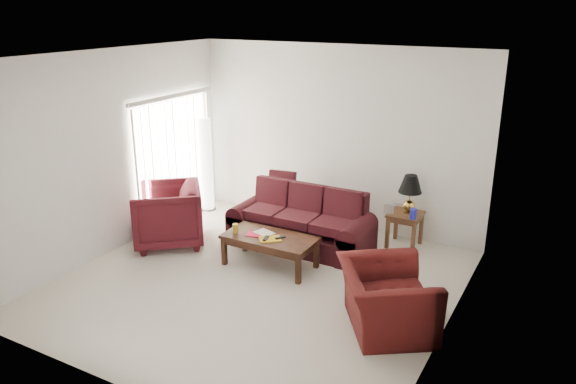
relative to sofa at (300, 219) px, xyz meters
The scene contains 19 objects.
floor 1.43m from the sofa, 87.53° to the right, with size 5.00×5.00×0.00m, color beige.
blinds 2.45m from the sofa, behind, with size 0.10×2.00×2.16m, color silver.
sofa is the anchor object (origin of this frame).
throw_pillow 0.99m from the sofa, 136.78° to the left, with size 0.45×0.13×0.45m, color black.
end_table 1.62m from the sofa, 29.61° to the left, with size 0.50×0.50×0.54m, color #473118, non-canonical shape.
table_lamp 1.71m from the sofa, 30.08° to the left, with size 0.36×0.36×0.60m, color #B48A38, non-canonical shape.
clock 1.36m from the sofa, 29.19° to the left, with size 0.15×0.05×0.15m, color #B2B2B6.
blue_canister 1.70m from the sofa, 21.35° to the left, with size 0.10×0.10×0.16m, color #191CA4.
picture_frame 1.57m from the sofa, 37.69° to the left, with size 0.13×0.02×0.16m, color silver.
floor_lamp 2.38m from the sofa, 164.14° to the left, with size 0.28×0.28×1.71m, color white, non-canonical shape.
armchair_left 2.08m from the sofa, 154.14° to the right, with size 1.02×1.05×0.95m, color #3D0E14.
armchair_right 2.49m from the sofa, 38.95° to the right, with size 1.15×1.00×0.75m, color #3F0F0E.
coffee_table 0.86m from the sofa, 93.98° to the right, with size 1.32×0.66×0.46m, color black, non-canonical shape.
magazine_red 0.91m from the sofa, 106.88° to the right, with size 0.25×0.19×0.01m, color red.
magazine_white 0.79m from the sofa, 103.48° to the right, with size 0.27×0.20×0.02m, color white.
magazine_orange 0.92m from the sofa, 89.83° to the right, with size 0.30×0.22×0.02m, color gold.
remote_a 0.96m from the sofa, 92.47° to the right, with size 0.05×0.16×0.02m, color black.
remote_b 0.85m from the sofa, 81.71° to the right, with size 0.04×0.15×0.02m, color black.
yellow_glass 1.10m from the sofa, 120.92° to the right, with size 0.08×0.08×0.13m, color gold.
Camera 1 is at (3.65, -5.76, 3.61)m, focal length 35.00 mm.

